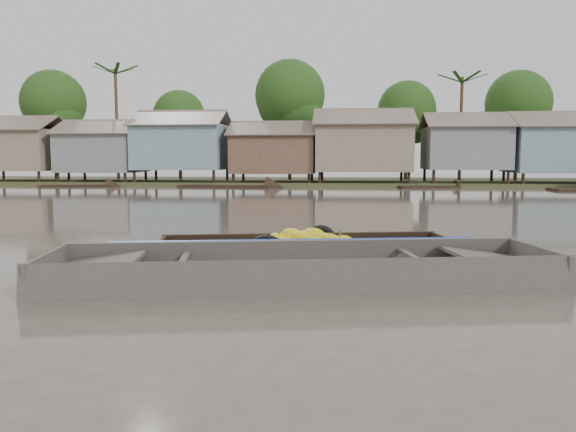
{
  "coord_description": "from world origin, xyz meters",
  "views": [
    {
      "loc": [
        0.94,
        -10.57,
        1.99
      ],
      "look_at": [
        -0.12,
        0.73,
        0.8
      ],
      "focal_mm": 35.0,
      "sensor_mm": 36.0,
      "label": 1
    }
  ],
  "objects": [
    {
      "name": "riverbank",
      "position": [
        3.03,
        31.86,
        3.07
      ],
      "size": [
        120.0,
        12.47,
        10.22
      ],
      "color": "#384723",
      "rests_on": "ground"
    },
    {
      "name": "distant_boats",
      "position": [
        13.31,
        24.22,
        0.22
      ],
      "size": [
        44.84,
        15.8,
        1.38
      ],
      "color": "black",
      "rests_on": "ground"
    },
    {
      "name": "ground",
      "position": [
        0.0,
        0.0,
        0.0
      ],
      "size": [
        120.0,
        120.0,
        0.0
      ],
      "primitive_type": "plane",
      "color": "#4F463C",
      "rests_on": "ground"
    },
    {
      "name": "banana_boat",
      "position": [
        0.16,
        0.47,
        0.17
      ],
      "size": [
        5.91,
        2.42,
        0.83
      ],
      "rotation": [
        0.0,
        0.0,
        0.19
      ],
      "color": "black",
      "rests_on": "ground"
    },
    {
      "name": "viewer_boat",
      "position": [
        0.33,
        -1.64,
        0.07
      ],
      "size": [
        8.35,
        3.51,
        0.65
      ],
      "rotation": [
        0.0,
        0.0,
        0.18
      ],
      "color": "#403A36",
      "rests_on": "ground"
    }
  ]
}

